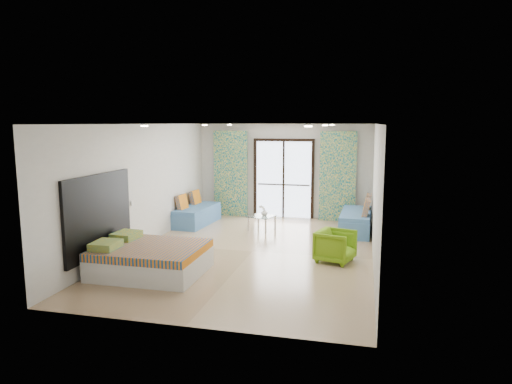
% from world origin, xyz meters
% --- Properties ---
extents(floor, '(5.00, 7.50, 0.01)m').
position_xyz_m(floor, '(0.00, 0.00, 0.00)').
color(floor, '#A0815F').
rests_on(floor, ground).
extents(ceiling, '(5.00, 7.50, 0.01)m').
position_xyz_m(ceiling, '(0.00, 0.00, 2.70)').
color(ceiling, silver).
rests_on(ceiling, ground).
extents(wall_back, '(5.00, 0.01, 2.70)m').
position_xyz_m(wall_back, '(0.00, 3.75, 1.35)').
color(wall_back, silver).
rests_on(wall_back, ground).
extents(wall_front, '(5.00, 0.01, 2.70)m').
position_xyz_m(wall_front, '(0.00, -3.75, 1.35)').
color(wall_front, silver).
rests_on(wall_front, ground).
extents(wall_left, '(0.01, 7.50, 2.70)m').
position_xyz_m(wall_left, '(-2.50, 0.00, 1.35)').
color(wall_left, silver).
rests_on(wall_left, ground).
extents(wall_right, '(0.01, 7.50, 2.70)m').
position_xyz_m(wall_right, '(2.50, 0.00, 1.35)').
color(wall_right, silver).
rests_on(wall_right, ground).
extents(balcony_door, '(1.76, 0.08, 2.28)m').
position_xyz_m(balcony_door, '(0.00, 3.72, 1.26)').
color(balcony_door, black).
rests_on(balcony_door, floor).
extents(balcony_rail, '(1.52, 0.03, 0.04)m').
position_xyz_m(balcony_rail, '(0.00, 3.73, 0.95)').
color(balcony_rail, '#595451').
rests_on(balcony_rail, balcony_door).
extents(curtain_left, '(1.00, 0.10, 2.50)m').
position_xyz_m(curtain_left, '(-1.55, 3.57, 1.25)').
color(curtain_left, beige).
rests_on(curtain_left, floor).
extents(curtain_right, '(1.00, 0.10, 2.50)m').
position_xyz_m(curtain_right, '(1.55, 3.57, 1.25)').
color(curtain_right, beige).
rests_on(curtain_right, floor).
extents(downlight_a, '(0.12, 0.12, 0.02)m').
position_xyz_m(downlight_a, '(-1.40, -2.00, 2.67)').
color(downlight_a, '#FFE0B2').
rests_on(downlight_a, ceiling).
extents(downlight_b, '(0.12, 0.12, 0.02)m').
position_xyz_m(downlight_b, '(1.40, -2.00, 2.67)').
color(downlight_b, '#FFE0B2').
rests_on(downlight_b, ceiling).
extents(downlight_c, '(0.12, 0.12, 0.02)m').
position_xyz_m(downlight_c, '(-1.40, 1.00, 2.67)').
color(downlight_c, '#FFE0B2').
rests_on(downlight_c, ceiling).
extents(downlight_d, '(0.12, 0.12, 0.02)m').
position_xyz_m(downlight_d, '(1.40, 1.00, 2.67)').
color(downlight_d, '#FFE0B2').
rests_on(downlight_d, ceiling).
extents(downlight_e, '(0.12, 0.12, 0.02)m').
position_xyz_m(downlight_e, '(-1.40, 3.00, 2.67)').
color(downlight_e, '#FFE0B2').
rests_on(downlight_e, ceiling).
extents(downlight_f, '(0.12, 0.12, 0.02)m').
position_xyz_m(downlight_f, '(1.40, 3.00, 2.67)').
color(downlight_f, '#FFE0B2').
rests_on(downlight_f, ceiling).
extents(headboard, '(0.06, 2.10, 1.50)m').
position_xyz_m(headboard, '(-2.46, -1.84, 1.05)').
color(headboard, black).
rests_on(headboard, floor).
extents(switch_plate, '(0.02, 0.10, 0.10)m').
position_xyz_m(switch_plate, '(-2.47, -0.59, 1.05)').
color(switch_plate, silver).
rests_on(switch_plate, wall_left).
extents(bed, '(1.89, 1.54, 0.65)m').
position_xyz_m(bed, '(-1.48, -1.84, 0.27)').
color(bed, silver).
rests_on(bed, floor).
extents(daybed_left, '(0.81, 1.80, 0.87)m').
position_xyz_m(daybed_left, '(-2.12, 2.22, 0.27)').
color(daybed_left, teal).
rests_on(daybed_left, floor).
extents(daybed_right, '(0.78, 1.89, 0.92)m').
position_xyz_m(daybed_right, '(2.12, 2.32, 0.29)').
color(daybed_right, teal).
rests_on(daybed_right, floor).
extents(coffee_table, '(0.71, 0.71, 0.66)m').
position_xyz_m(coffee_table, '(-0.23, 1.93, 0.34)').
color(coffee_table, silver).
rests_on(coffee_table, floor).
extents(vase, '(0.23, 0.23, 0.17)m').
position_xyz_m(vase, '(-0.17, 1.96, 0.46)').
color(vase, white).
rests_on(vase, coffee_table).
extents(armchair, '(0.80, 0.83, 0.70)m').
position_xyz_m(armchair, '(1.77, -0.32, 0.35)').
color(armchair, '#689C14').
rests_on(armchair, floor).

